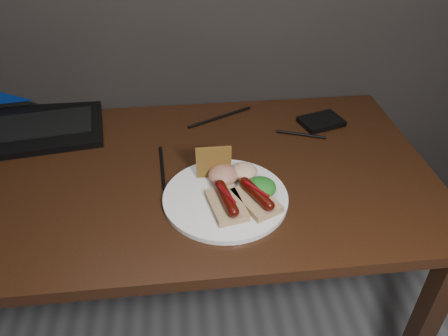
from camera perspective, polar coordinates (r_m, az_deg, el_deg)
The scene contains 11 objects.
desk at distance 1.17m, azimuth -8.49°, elevation -4.07°, with size 1.40×0.70×0.75m.
laptop at distance 1.41m, azimuth -23.75°, elevation 7.52°, with size 0.43×0.41×0.25m.
hard_drive at distance 1.33m, azimuth 12.58°, elevation 5.94°, with size 0.12×0.08×0.02m, color black.
desk_cables at distance 1.21m, azimuth -7.98°, elevation 3.10°, with size 0.95×0.38×0.01m.
plate at distance 1.02m, azimuth 0.19°, elevation -3.90°, with size 0.29×0.29×0.01m, color white.
bread_sausage_center at distance 0.97m, azimuth 0.34°, elevation -4.47°, with size 0.09×0.13×0.04m.
bread_sausage_right at distance 0.98m, azimuth 4.24°, elevation -3.86°, with size 0.11×0.13×0.04m.
crispbread at distance 1.04m, azimuth -1.36°, elevation 0.77°, with size 0.09×0.01×0.09m, color olive.
salad_greens at distance 1.01m, azimuth 4.87°, elevation -2.54°, with size 0.07×0.07×0.04m, color #195110.
salsa_mound at distance 1.04m, azimuth -0.09°, elevation -0.89°, with size 0.07×0.07×0.04m, color maroon.
coleslaw_mound at distance 1.06m, azimuth 2.66°, elevation -0.48°, with size 0.06×0.06×0.04m, color beige.
Camera 1 is at (0.07, 0.49, 1.42)m, focal length 35.00 mm.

